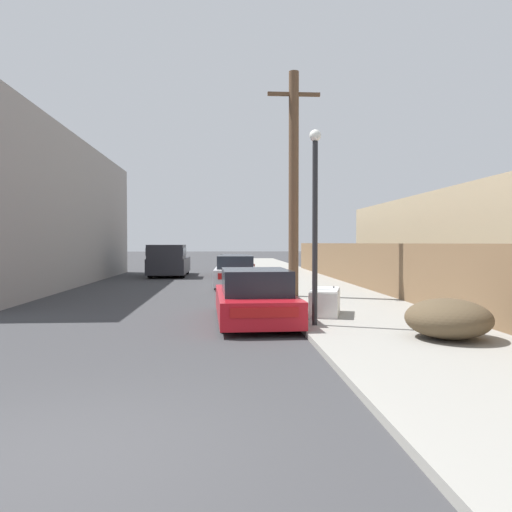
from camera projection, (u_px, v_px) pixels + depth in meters
name	position (u px, v px, depth m)	size (l,w,h in m)	color
ground_plane	(56.00, 461.00, 4.46)	(220.00, 220.00, 0.00)	#38383A
sidewalk_curb	(291.00, 276.00, 28.25)	(4.20, 63.00, 0.12)	gray
discarded_fridge	(325.00, 302.00, 12.76)	(1.09, 1.69, 0.68)	silver
parked_sports_car_red	(254.00, 298.00, 12.29)	(1.96, 4.71, 1.32)	red
car_parked_mid	(235.00, 272.00, 22.01)	(1.89, 4.42, 1.40)	silver
car_parked_far	(235.00, 266.00, 29.72)	(2.15, 4.54, 1.27)	#5B1E19
pickup_truck	(169.00, 261.00, 28.98)	(2.11, 5.51, 1.85)	#232328
utility_pole	(294.00, 182.00, 17.07)	(1.80, 0.34, 7.68)	brown
street_lamp	(315.00, 211.00, 11.07)	(0.26, 0.26, 4.34)	#232326
brush_pile	(448.00, 319.00, 9.56)	(1.61, 1.67, 0.77)	brown
wooden_fence	(366.00, 266.00, 20.12)	(0.08, 33.21, 1.82)	brown
building_left_block	(9.00, 213.00, 23.13)	(7.00, 19.88, 6.69)	gray
building_right_house	(491.00, 244.00, 19.75)	(6.00, 18.11, 3.86)	tan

